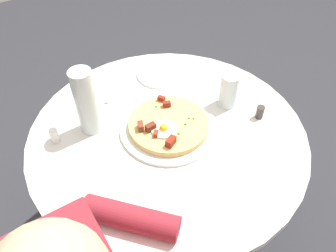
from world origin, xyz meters
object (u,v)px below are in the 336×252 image
at_px(fork, 99,87).
at_px(salt_shaker, 54,136).
at_px(water_glass, 228,90).
at_px(pepper_shaker, 260,112).
at_px(water_bottle, 86,102).
at_px(pizza_plate, 169,128).
at_px(knife, 108,87).
at_px(breakfast_pizza, 168,125).
at_px(bread_plate, 160,74).
at_px(dining_table, 167,162).

xyz_separation_m(fork, salt_shaker, (-0.18, 0.23, 0.02)).
xyz_separation_m(water_glass, pepper_shaker, (-0.12, -0.05, -0.04)).
bearing_deg(water_bottle, water_glass, -107.69).
xyz_separation_m(pizza_plate, fork, (0.33, 0.11, 0.00)).
distance_m(fork, water_glass, 0.50).
height_order(knife, water_glass, water_glass).
distance_m(knife, water_glass, 0.46).
height_order(pizza_plate, water_bottle, water_bottle).
height_order(knife, water_bottle, water_bottle).
relative_size(pizza_plate, salt_shaker, 6.30).
height_order(fork, salt_shaker, salt_shaker).
xyz_separation_m(breakfast_pizza, knife, (0.31, 0.08, -0.02)).
bearing_deg(water_bottle, bread_plate, -69.68).
bearing_deg(bread_plate, knife, 80.87).
bearing_deg(knife, fork, -90.00).
height_order(water_glass, water_bottle, water_bottle).
xyz_separation_m(pizza_plate, breakfast_pizza, (-0.00, 0.00, 0.02)).
relative_size(knife, pepper_shaker, 3.78).
relative_size(breakfast_pizza, salt_shaker, 5.13).
height_order(bread_plate, water_glass, water_glass).
height_order(water_bottle, pepper_shaker, water_bottle).
height_order(breakfast_pizza, pepper_shaker, breakfast_pizza).
bearing_deg(knife, pizza_plate, 43.80).
bearing_deg(breakfast_pizza, pizza_plate, -72.00).
height_order(dining_table, knife, knife).
bearing_deg(water_bottle, salt_shaker, 86.53).
bearing_deg(dining_table, fork, 17.07).
bearing_deg(water_bottle, fork, -30.59).
bearing_deg(knife, salt_shaker, -29.70).
relative_size(pizza_plate, fork, 1.85).
distance_m(fork, knife, 0.04).
bearing_deg(bread_plate, dining_table, 153.05).
bearing_deg(water_glass, water_bottle, 72.31).
bearing_deg(pizza_plate, breakfast_pizza, 108.00).
xyz_separation_m(water_bottle, salt_shaker, (0.01, 0.13, -0.09)).
relative_size(dining_table, bread_plate, 5.08).
height_order(water_bottle, salt_shaker, water_bottle).
height_order(bread_plate, knife, bread_plate).
xyz_separation_m(dining_table, breakfast_pizza, (0.00, -0.01, 0.19)).
distance_m(water_bottle, pepper_shaker, 0.60).
relative_size(bread_plate, knife, 1.03).
bearing_deg(salt_shaker, pepper_shaker, -113.00).
distance_m(water_bottle, salt_shaker, 0.16).
relative_size(breakfast_pizza, pepper_shaker, 5.70).
height_order(pizza_plate, fork, pizza_plate).
height_order(bread_plate, fork, bread_plate).
height_order(breakfast_pizza, water_glass, water_glass).
distance_m(dining_table, salt_shaker, 0.42).
relative_size(breakfast_pizza, bread_plate, 1.46).
bearing_deg(bread_plate, pizza_plate, 153.98).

